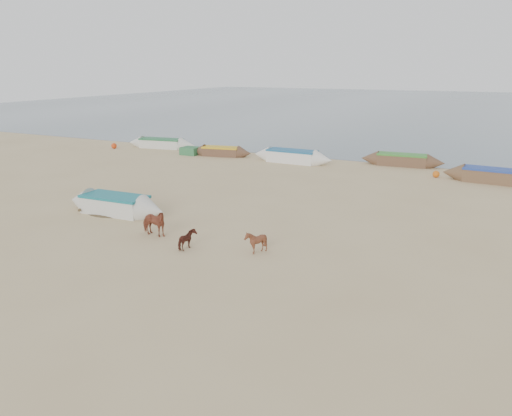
% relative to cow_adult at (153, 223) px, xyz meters
% --- Properties ---
extents(ground, '(140.00, 140.00, 0.00)m').
position_rel_cow_adult_xyz_m(ground, '(3.50, -1.39, -0.57)').
color(ground, tan).
rests_on(ground, ground).
extents(sea, '(160.00, 160.00, 0.00)m').
position_rel_cow_adult_xyz_m(sea, '(3.50, 80.61, -0.56)').
color(sea, slate).
rests_on(sea, ground).
extents(cow_adult, '(1.39, 0.70, 1.15)m').
position_rel_cow_adult_xyz_m(cow_adult, '(0.00, 0.00, 0.00)').
color(cow_adult, brown).
rests_on(cow_adult, ground).
extents(calf_front, '(1.04, 0.98, 0.91)m').
position_rel_cow_adult_xyz_m(calf_front, '(4.74, 0.11, -0.12)').
color(calf_front, brown).
rests_on(calf_front, ground).
extents(calf_right, '(0.89, 0.94, 0.76)m').
position_rel_cow_adult_xyz_m(calf_right, '(2.19, -0.70, -0.19)').
color(calf_right, '#51231A').
rests_on(calf_right, ground).
extents(near_canoe, '(5.55, 1.62, 0.91)m').
position_rel_cow_adult_xyz_m(near_canoe, '(-3.75, 1.87, -0.12)').
color(near_canoe, silver).
rests_on(near_canoe, ground).
extents(debris_pile, '(3.93, 3.93, 0.52)m').
position_rel_cow_adult_xyz_m(debris_pile, '(-4.11, 2.67, -0.31)').
color(debris_pile, brown).
rests_on(debris_pile, ground).
extents(waterline_canoes, '(51.49, 4.70, 0.95)m').
position_rel_cow_adult_xyz_m(waterline_canoes, '(4.96, 18.61, -0.14)').
color(waterline_canoes, silver).
rests_on(waterline_canoes, ground).
extents(beach_clutter, '(42.76, 3.46, 0.64)m').
position_rel_cow_adult_xyz_m(beach_clutter, '(7.51, 18.49, -0.27)').
color(beach_clutter, '#316D41').
rests_on(beach_clutter, ground).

